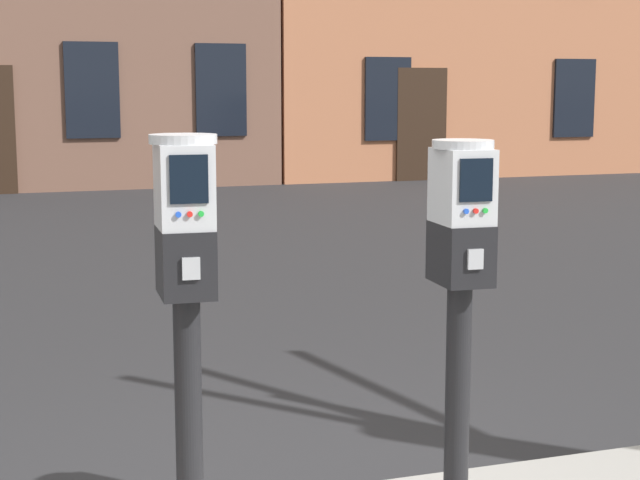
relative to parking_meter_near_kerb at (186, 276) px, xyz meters
The scene contains 2 objects.
parking_meter_near_kerb is the anchor object (origin of this frame).
parking_meter_twin_adjacent 0.98m from the parking_meter_near_kerb, ahead, with size 0.23×0.26×1.44m.
Camera 1 is at (-1.14, -3.46, 1.76)m, focal length 56.21 mm.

